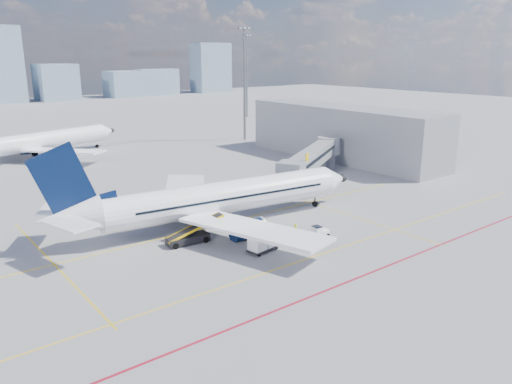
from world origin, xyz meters
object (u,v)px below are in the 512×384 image
main_aircraft (213,200)px  second_aircraft (37,142)px  ramp_worker (296,231)px  cargo_dolly (263,242)px  baggage_tug (319,232)px  belt_loader (189,237)px

main_aircraft → second_aircraft: main_aircraft is taller
main_aircraft → ramp_worker: (4.94, -8.86, -2.40)m
second_aircraft → main_aircraft: bearing=-101.1°
second_aircraft → cargo_dolly: bearing=-102.2°
baggage_tug → ramp_worker: size_ratio=1.29×
cargo_dolly → ramp_worker: bearing=1.1°
main_aircraft → ramp_worker: main_aircraft is taller
second_aircraft → belt_loader: bearing=-106.6°
baggage_tug → cargo_dolly: 7.23m
ramp_worker → main_aircraft: bearing=28.8°
baggage_tug → belt_loader: (-12.03, 7.42, 0.02)m
baggage_tug → main_aircraft: bearing=126.8°
main_aircraft → ramp_worker: size_ratio=24.03×
baggage_tug → cargo_dolly: (-7.18, 0.80, 0.35)m
second_aircraft → cargo_dolly: (4.76, -63.80, -2.19)m
main_aircraft → cargo_dolly: size_ratio=10.89×
baggage_tug → belt_loader: 14.13m
cargo_dolly → second_aircraft: bearing=86.1°
baggage_tug → second_aircraft: bearing=104.2°
second_aircraft → ramp_worker: (10.04, -62.94, -2.41)m
belt_loader → ramp_worker: 11.65m
ramp_worker → second_aircraft: bearing=8.7°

